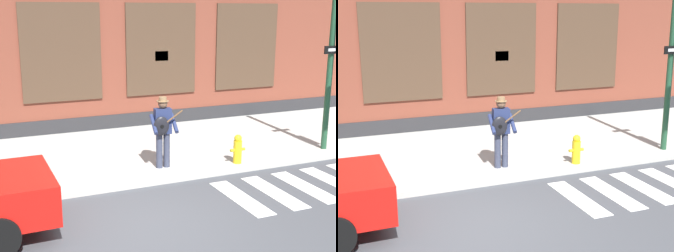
{
  "view_description": "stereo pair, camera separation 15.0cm",
  "coord_description": "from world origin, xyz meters",
  "views": [
    {
      "loc": [
        -2.38,
        -7.14,
        3.66
      ],
      "look_at": [
        1.44,
        2.01,
        1.22
      ],
      "focal_mm": 50.0,
      "sensor_mm": 36.0,
      "label": 1
    },
    {
      "loc": [
        -2.25,
        -7.2,
        3.66
      ],
      "look_at": [
        1.44,
        2.01,
        1.22
      ],
      "focal_mm": 50.0,
      "sensor_mm": 36.0,
      "label": 2
    }
  ],
  "objects": [
    {
      "name": "crosswalk",
      "position": [
        4.74,
        0.41,
        0.01
      ],
      "size": [
        5.2,
        1.9,
        0.01
      ],
      "color": "silver",
      "rests_on": "ground"
    },
    {
      "name": "busker",
      "position": [
        1.48,
        2.43,
        1.06
      ],
      "size": [
        0.72,
        0.58,
        1.66
      ],
      "color": "#33384C",
      "rests_on": "sidewalk"
    },
    {
      "name": "sidewalk",
      "position": [
        0.0,
        4.12,
        0.06
      ],
      "size": [
        28.0,
        4.82,
        0.12
      ],
      "color": "#ADAAA3",
      "rests_on": "ground"
    },
    {
      "name": "fire_hydrant",
      "position": [
        3.26,
        2.06,
        0.47
      ],
      "size": [
        0.38,
        0.2,
        0.7
      ],
      "color": "gold",
      "rests_on": "sidewalk"
    },
    {
      "name": "ground_plane",
      "position": [
        0.0,
        0.0,
        0.0
      ],
      "size": [
        160.0,
        160.0,
        0.0
      ],
      "primitive_type": "plane",
      "color": "#424449"
    }
  ]
}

